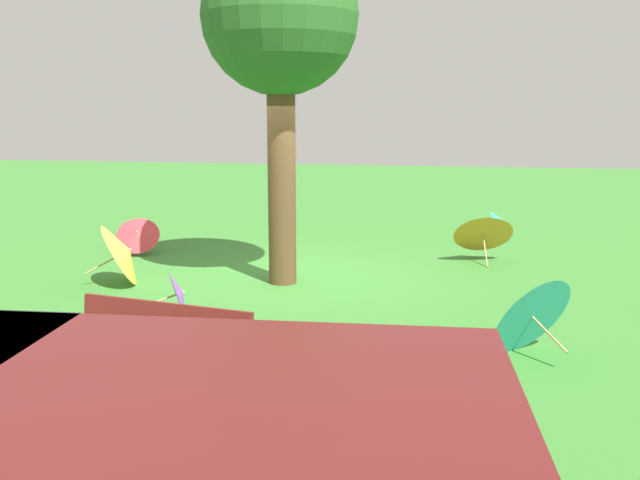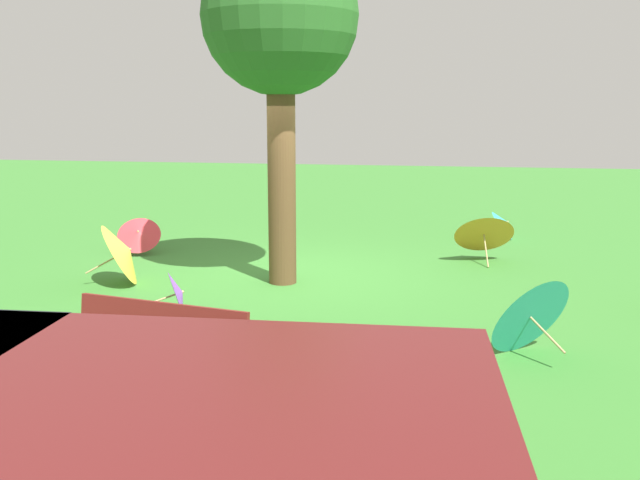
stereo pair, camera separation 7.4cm
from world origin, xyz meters
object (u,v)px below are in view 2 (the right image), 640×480
shade_tree (280,23)px  parasol_teal_1 (525,311)px  park_bench (171,348)px  parasol_teal_0 (505,224)px  parasol_purple_0 (179,293)px  parasol_orange_1 (483,230)px  parasol_yellow_0 (125,252)px  parasol_red_0 (139,233)px

shade_tree → parasol_teal_1: size_ratio=4.29×
park_bench → parasol_teal_0: park_bench is taller
shade_tree → parasol_purple_0: bearing=64.5°
parasol_purple_0 → park_bench: bearing=110.0°
shade_tree → parasol_teal_0: (-3.41, -4.00, -3.30)m
park_bench → parasol_orange_1: parasol_orange_1 is taller
parasol_orange_1 → parasol_teal_1: bearing=92.4°
park_bench → parasol_teal_0: size_ratio=2.36×
shade_tree → park_bench: bearing=89.8°
parasol_yellow_0 → parasol_teal_0: 7.17m
shade_tree → parasol_red_0: bearing=-26.8°
park_bench → parasol_orange_1: (-2.91, -6.05, 0.05)m
shade_tree → parasol_teal_0: shade_tree is taller
parasol_red_0 → parasol_purple_0: parasol_red_0 is taller
parasol_purple_0 → shade_tree: bearing=-115.5°
park_bench → shade_tree: (-0.02, -4.11, 3.13)m
parasol_red_0 → parasol_yellow_0: bearing=109.4°
parasol_red_0 → parasol_purple_0: bearing=121.7°
parasol_red_0 → parasol_purple_0: size_ratio=1.43×
park_bench → parasol_red_0: 6.24m
parasol_yellow_0 → parasol_purple_0: (-1.33, 1.33, -0.18)m
parasol_purple_0 → parasol_teal_1: parasol_teal_1 is taller
park_bench → parasol_teal_1: parasol_teal_1 is taller
parasol_yellow_0 → parasol_orange_1: (-5.08, -2.41, 0.05)m
parasol_orange_1 → parasol_teal_1: parasol_teal_1 is taller
parasol_orange_1 → parasol_teal_0: bearing=-104.1°
parasol_teal_1 → parasol_red_0: bearing=-33.2°
parasol_orange_1 → parasol_purple_0: 5.31m
shade_tree → parasol_orange_1: 4.65m
shade_tree → parasol_yellow_0: bearing=12.2°
parasol_yellow_0 → parasol_red_0: bearing=-70.6°
parasol_yellow_0 → parasol_teal_1: parasol_yellow_0 is taller
parasol_teal_1 → parasol_teal_0: bearing=-92.9°
parasol_teal_1 → parasol_orange_1: bearing=-87.6°
shade_tree → parasol_yellow_0: 3.84m
parasol_purple_0 → parasol_teal_0: parasol_teal_0 is taller
parasol_teal_1 → park_bench: bearing=28.2°
parasol_red_0 → parasol_teal_0: (-6.27, -2.55, -0.07)m
shade_tree → parasol_yellow_0: size_ratio=4.30×
parasol_orange_1 → parasol_teal_0: parasol_orange_1 is taller
parasol_red_0 → parasol_teal_1: bearing=146.8°
shade_tree → parasol_red_0: (2.86, -1.44, -3.23)m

